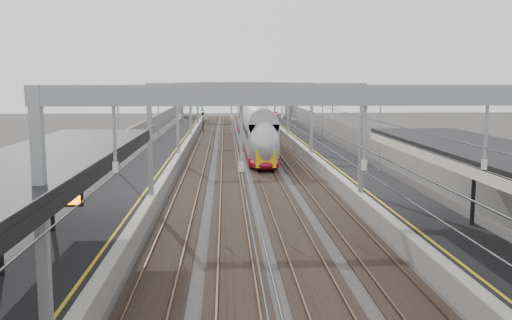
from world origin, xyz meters
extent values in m
cube|color=black|center=(-8.00, 45.00, 0.50)|extent=(4.00, 120.00, 1.00)
cube|color=black|center=(8.00, 45.00, 0.50)|extent=(4.00, 120.00, 1.00)
cube|color=black|center=(-4.50, 45.00, 0.04)|extent=(2.40, 140.00, 0.08)
cube|color=brown|center=(-5.22, 45.00, 0.13)|extent=(0.07, 140.00, 0.14)
cube|color=brown|center=(-3.78, 45.00, 0.13)|extent=(0.07, 140.00, 0.14)
cube|color=black|center=(-1.50, 45.00, 0.04)|extent=(2.40, 140.00, 0.08)
cube|color=brown|center=(-2.22, 45.00, 0.13)|extent=(0.07, 140.00, 0.14)
cube|color=brown|center=(-0.78, 45.00, 0.13)|extent=(0.07, 140.00, 0.14)
cube|color=black|center=(1.50, 45.00, 0.04)|extent=(2.40, 140.00, 0.08)
cube|color=brown|center=(0.78, 45.00, 0.13)|extent=(0.07, 140.00, 0.14)
cube|color=brown|center=(2.22, 45.00, 0.13)|extent=(0.07, 140.00, 0.14)
cube|color=black|center=(4.50, 45.00, 0.04)|extent=(2.40, 140.00, 0.08)
cube|color=brown|center=(3.78, 45.00, 0.13)|extent=(0.07, 140.00, 0.14)
cube|color=brown|center=(5.22, 45.00, 0.13)|extent=(0.07, 140.00, 0.14)
cube|color=gray|center=(-6.30, 2.00, 4.30)|extent=(0.28, 0.28, 6.60)
cube|color=gray|center=(0.00, 2.00, 7.35)|extent=(13.00, 0.25, 0.50)
cube|color=gray|center=(-6.30, 22.00, 4.30)|extent=(0.28, 0.28, 6.60)
cube|color=gray|center=(6.30, 22.00, 4.30)|extent=(0.28, 0.28, 6.60)
cube|color=gray|center=(0.00, 22.00, 7.35)|extent=(13.00, 0.25, 0.50)
cube|color=gray|center=(-6.30, 42.00, 4.30)|extent=(0.28, 0.28, 6.60)
cube|color=gray|center=(6.30, 42.00, 4.30)|extent=(0.28, 0.28, 6.60)
cube|color=gray|center=(0.00, 42.00, 7.35)|extent=(13.00, 0.25, 0.50)
cube|color=gray|center=(-6.30, 62.00, 4.30)|extent=(0.28, 0.28, 6.60)
cube|color=gray|center=(6.30, 62.00, 4.30)|extent=(0.28, 0.28, 6.60)
cube|color=gray|center=(0.00, 62.00, 7.35)|extent=(13.00, 0.25, 0.50)
cube|color=gray|center=(-6.30, 82.00, 4.30)|extent=(0.28, 0.28, 6.60)
cube|color=gray|center=(6.30, 82.00, 4.30)|extent=(0.28, 0.28, 6.60)
cube|color=gray|center=(0.00, 82.00, 7.35)|extent=(13.00, 0.25, 0.50)
cube|color=gray|center=(-6.30, 100.00, 4.30)|extent=(0.28, 0.28, 6.60)
cube|color=gray|center=(6.30, 100.00, 4.30)|extent=(0.28, 0.28, 6.60)
cube|color=gray|center=(0.00, 100.00, 7.35)|extent=(13.00, 0.25, 0.50)
cylinder|color=#262628|center=(-4.50, 50.00, 5.50)|extent=(0.03, 140.00, 0.03)
cylinder|color=#262628|center=(-1.50, 50.00, 5.50)|extent=(0.03, 140.00, 0.03)
cylinder|color=#262628|center=(1.50, 50.00, 5.50)|extent=(0.03, 140.00, 0.03)
cylinder|color=#262628|center=(4.50, 50.00, 5.50)|extent=(0.03, 140.00, 0.03)
cylinder|color=black|center=(-9.70, 14.00, 3.00)|extent=(0.20, 0.20, 4.00)
cube|color=black|center=(-6.60, 4.00, 4.55)|extent=(1.60, 0.15, 0.55)
cube|color=orange|center=(-6.60, 3.92, 4.55)|extent=(1.50, 0.02, 0.42)
cylinder|color=black|center=(9.70, 14.00, 3.00)|extent=(0.20, 0.20, 4.00)
cube|color=gray|center=(0.00, 100.00, 6.20)|extent=(22.00, 2.20, 1.40)
cube|color=gray|center=(-10.50, 100.00, 3.10)|extent=(1.00, 2.20, 6.20)
cube|color=gray|center=(10.50, 100.00, 3.10)|extent=(1.00, 2.20, 6.20)
cube|color=gray|center=(-11.20, 45.00, 1.60)|extent=(0.30, 120.00, 3.20)
cube|color=gray|center=(11.20, 45.00, 1.60)|extent=(0.30, 120.00, 3.20)
cube|color=maroon|center=(1.50, 49.09, 0.60)|extent=(2.70, 23.01, 0.80)
cube|color=#96969B|center=(1.50, 49.09, 2.50)|extent=(2.70, 23.01, 3.00)
cube|color=black|center=(1.50, 41.04, 0.28)|extent=(2.00, 2.40, 0.50)
cube|color=maroon|center=(1.50, 72.50, 0.60)|extent=(2.70, 23.01, 0.80)
cube|color=#96969B|center=(1.50, 72.50, 2.50)|extent=(2.70, 23.01, 3.00)
cube|color=black|center=(1.50, 64.45, 0.28)|extent=(2.00, 2.40, 0.50)
ellipsoid|color=#96969B|center=(1.50, 37.39, 2.20)|extent=(2.70, 5.20, 4.20)
cube|color=yellow|center=(1.50, 35.24, 1.30)|extent=(1.70, 0.12, 1.50)
cube|color=black|center=(1.50, 35.69, 2.80)|extent=(1.60, 0.58, 0.94)
cylinder|color=black|center=(-5.20, 74.69, 1.50)|extent=(0.12, 0.12, 3.00)
cube|color=black|center=(-5.20, 74.69, 3.10)|extent=(0.32, 0.22, 0.75)
sphere|color=#0CE526|center=(-5.20, 74.56, 3.25)|extent=(0.16, 0.16, 0.16)
cylinder|color=black|center=(3.20, 71.06, 1.50)|extent=(0.12, 0.12, 3.00)
cube|color=black|center=(3.20, 71.06, 3.10)|extent=(0.32, 0.22, 0.75)
sphere|color=#0CE526|center=(3.20, 70.93, 3.25)|extent=(0.16, 0.16, 0.16)
cylinder|color=black|center=(5.40, 68.17, 1.50)|extent=(0.12, 0.12, 3.00)
cube|color=black|center=(5.40, 68.17, 3.10)|extent=(0.32, 0.22, 0.75)
sphere|color=red|center=(5.40, 68.04, 3.25)|extent=(0.16, 0.16, 0.16)
camera|label=1|loc=(-1.89, -11.58, 7.67)|focal=40.00mm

